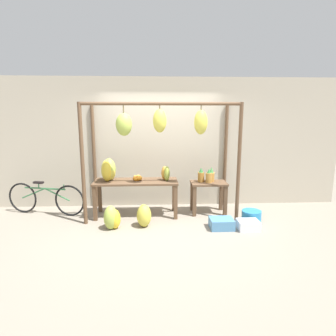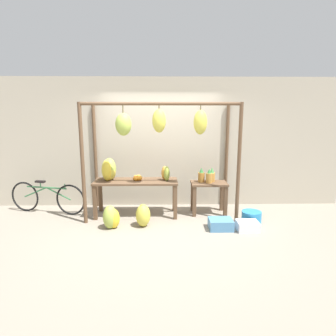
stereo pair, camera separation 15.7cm
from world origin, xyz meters
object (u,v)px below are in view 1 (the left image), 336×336
Objects in this scene: banana_pile_on_table at (108,171)px; banana_pile_ground_right at (144,216)px; blue_bucket at (251,216)px; fruit_crate_white at (221,223)px; pineapple_cluster at (208,176)px; banana_pile_ground_left at (112,218)px; papaya_pile at (166,173)px; orange_pile at (137,178)px; parked_bicycle at (46,198)px; fruit_crate_purple at (248,225)px.

banana_pile_on_table reaches higher than banana_pile_ground_right.
banana_pile_on_table reaches higher than blue_bucket.
fruit_crate_white is at bearing -156.65° from blue_bucket.
pineapple_cluster reaches higher than banana_pile_ground_left.
papaya_pile is at bearing -2.65° from banana_pile_on_table.
orange_pile is 0.58m from papaya_pile.
parked_bicycle is 4.43× the size of fruit_crate_purple.
fruit_crate_purple is at bearing -18.50° from banana_pile_on_table.
parked_bicycle is at bearing 165.23° from fruit_crate_white.
blue_bucket is 0.39m from fruit_crate_purple.
banana_pile_on_table reaches higher than fruit_crate_purple.
papaya_pile reaches higher than fruit_crate_purple.
banana_pile_on_table is 1.20m from banana_pile_ground_right.
pineapple_cluster is 1.21× the size of papaya_pile.
orange_pile is 1.00m from banana_pile_ground_left.
parked_bicycle is at bearing 150.69° from banana_pile_ground_left.
fruit_crate_white is 1.45m from papaya_pile.
banana_pile_ground_right is at bearing -41.85° from banana_pile_on_table.
banana_pile_ground_left is 1.67m from parked_bicycle.
orange_pile is at bearing 102.67° from banana_pile_ground_right.
banana_pile_ground_left is at bearing 177.50° from fruit_crate_white.
banana_pile_ground_right is (0.57, 0.07, 0.01)m from banana_pile_ground_left.
pineapple_cluster is 1.59m from banana_pile_ground_right.
pineapple_cluster is at bearing 2.21° from banana_pile_on_table.
banana_pile_ground_right is (0.14, -0.63, -0.56)m from orange_pile.
orange_pile is at bearing -176.69° from pineapple_cluster.
pineapple_cluster is 3.35m from parked_bicycle.
parked_bicycle is (-1.88, 0.12, -0.43)m from orange_pile.
fruit_crate_white is (1.40, -0.15, -0.12)m from banana_pile_ground_right.
banana_pile_ground_left is at bearing -121.37° from orange_pile.
fruit_crate_purple is at bearing -23.13° from orange_pile.
fruit_crate_white is (2.11, -0.79, -0.83)m from banana_pile_on_table.
papaya_pile is at bearing -4.72° from orange_pile.
papaya_pile reaches higher than blue_bucket.
banana_pile_on_table is 1.21× the size of blue_bucket.
banana_pile_ground_right is at bearing -20.37° from parked_bicycle.
orange_pile is 0.67× the size of blue_bucket.
banana_pile_ground_right is 1.11× the size of fruit_crate_purple.
banana_pile_ground_left is 2.62m from blue_bucket.
fruit_crate_white is (1.97, -0.09, -0.11)m from banana_pile_ground_left.
fruit_crate_white is 1.41× the size of papaya_pile.
parked_bicycle is at bearing 176.44° from orange_pile.
pineapple_cluster is 1.30m from fruit_crate_purple.
papaya_pile is at bearing 164.03° from blue_bucket.
banana_pile_ground_right is (-1.30, -0.72, -0.57)m from pineapple_cluster.
fruit_crate_white is 0.47m from fruit_crate_purple.
papaya_pile is at bearing -3.83° from parked_bicycle.
orange_pile is 0.58× the size of banana_pile_ground_right.
banana_pile_on_table is 2.84m from fruit_crate_purple.
pineapple_cluster is at bearing -0.58° from parked_bicycle.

